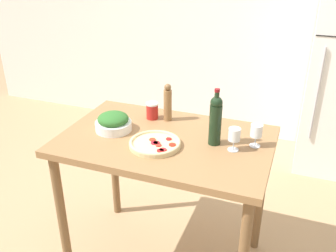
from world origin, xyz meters
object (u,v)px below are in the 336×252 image
(pepper_mill, at_px, (168,103))
(salt_canister, at_px, (152,111))
(wine_bottle, at_px, (215,119))
(wine_glass_near, at_px, (234,136))
(salad_bowl, at_px, (113,122))
(wine_glass_far, at_px, (256,132))
(homemade_pizza, at_px, (155,143))

(pepper_mill, relative_size, salt_canister, 2.27)
(wine_bottle, relative_size, pepper_mill, 1.35)
(wine_glass_near, height_order, salad_bowl, wine_glass_near)
(wine_glass_far, bearing_deg, pepper_mill, 165.15)
(wine_bottle, bearing_deg, wine_glass_far, 12.85)
(wine_glass_far, height_order, salt_canister, wine_glass_far)
(wine_glass_near, height_order, wine_glass_far, same)
(wine_glass_far, xyz_separation_m, salad_bowl, (-0.83, -0.10, -0.04))
(wine_bottle, bearing_deg, pepper_mill, 150.34)
(wine_glass_near, height_order, homemade_pizza, wine_glass_near)
(homemade_pizza, distance_m, salt_canister, 0.37)
(wine_bottle, distance_m, salad_bowl, 0.62)
(pepper_mill, height_order, salt_canister, pepper_mill)
(wine_bottle, height_order, wine_glass_far, wine_bottle)
(wine_glass_near, height_order, pepper_mill, pepper_mill)
(wine_glass_far, height_order, pepper_mill, pepper_mill)
(wine_glass_near, xyz_separation_m, homemade_pizza, (-0.41, -0.11, -0.07))
(salad_bowl, bearing_deg, pepper_mill, 44.67)
(salt_canister, bearing_deg, wine_glass_near, -21.50)
(pepper_mill, xyz_separation_m, salad_bowl, (-0.25, -0.25, -0.07))
(wine_glass_far, relative_size, homemade_pizza, 0.45)
(wine_bottle, xyz_separation_m, homemade_pizza, (-0.30, -0.14, -0.13))
(wine_bottle, relative_size, wine_glass_near, 2.49)
(wine_glass_near, distance_m, wine_glass_far, 0.13)
(wine_bottle, height_order, salad_bowl, wine_bottle)
(pepper_mill, distance_m, salt_canister, 0.12)
(pepper_mill, bearing_deg, salad_bowl, -135.33)
(wine_glass_near, relative_size, homemade_pizza, 0.45)
(wine_glass_near, relative_size, pepper_mill, 0.54)
(wine_glass_far, height_order, homemade_pizza, wine_glass_far)
(wine_glass_near, xyz_separation_m, salt_canister, (-0.57, 0.23, -0.04))
(salad_bowl, distance_m, homemade_pizza, 0.33)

